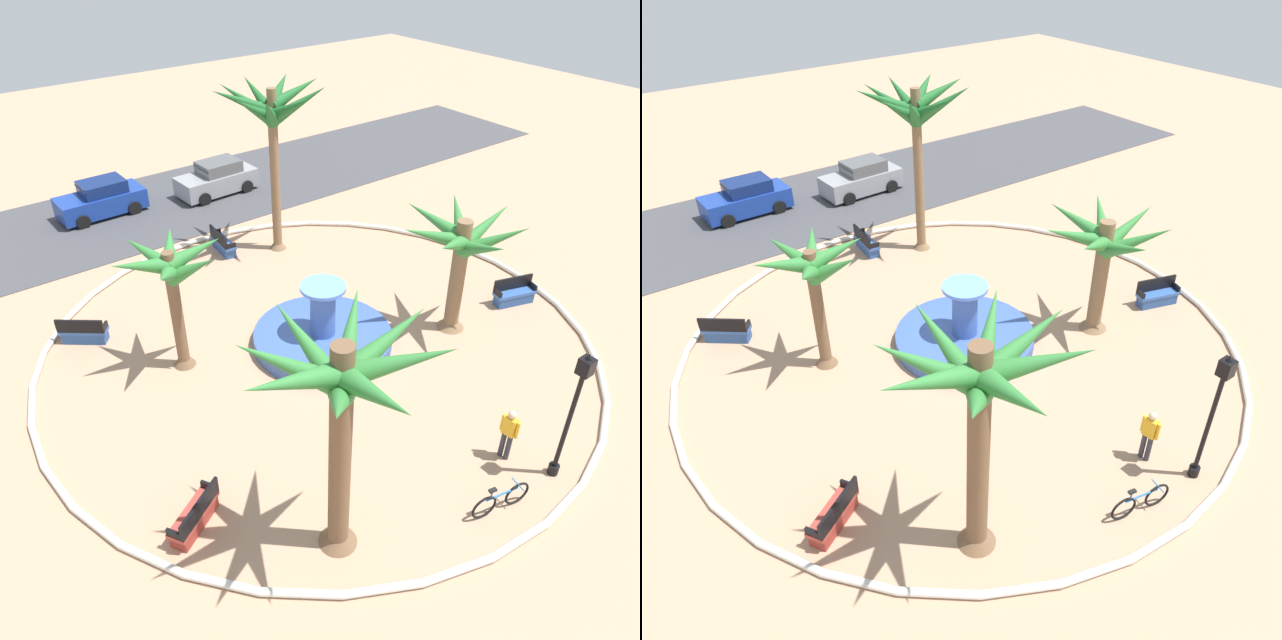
{
  "view_description": "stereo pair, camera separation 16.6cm",
  "coord_description": "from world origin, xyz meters",
  "views": [
    {
      "loc": [
        -9.97,
        -13.26,
        12.6
      ],
      "look_at": [
        0.05,
        -0.01,
        1.0
      ],
      "focal_mm": 34.41,
      "sensor_mm": 36.0,
      "label": 1
    },
    {
      "loc": [
        -9.83,
        -13.36,
        12.6
      ],
      "look_at": [
        0.05,
        -0.01,
        1.0
      ],
      "focal_mm": 34.41,
      "sensor_mm": 36.0,
      "label": 2
    }
  ],
  "objects": [
    {
      "name": "ground_plane",
      "position": [
        0.0,
        0.0,
        0.0
      ],
      "size": [
        80.0,
        80.0,
        0.0
      ],
      "primitive_type": "plane",
      "color": "tan"
    },
    {
      "name": "person_cyclist_helmet",
      "position": [
        0.97,
        -7.04,
        0.93
      ],
      "size": [
        0.24,
        0.53,
        1.65
      ],
      "color": "#33333D",
      "rests_on": "ground"
    },
    {
      "name": "parked_car_leftmost",
      "position": [
        -2.0,
        14.34,
        0.78
      ],
      "size": [
        4.02,
        1.96,
        1.67
      ],
      "color": "navy",
      "rests_on": "ground"
    },
    {
      "name": "palm_tree_mid_plaza",
      "position": [
        -4.28,
        -6.43,
        4.61
      ],
      "size": [
        4.39,
        4.3,
        6.08
      ],
      "color": "brown",
      "rests_on": "ground"
    },
    {
      "name": "fountain",
      "position": [
        0.15,
        -0.02,
        0.32
      ],
      "size": [
        4.69,
        4.69,
        2.3
      ],
      "color": "#38569E",
      "rests_on": "ground"
    },
    {
      "name": "lamppost",
      "position": [
        1.55,
        -8.21,
        2.34
      ],
      "size": [
        0.32,
        0.32,
        3.99
      ],
      "color": "black",
      "rests_on": "ground"
    },
    {
      "name": "palm_tree_far_side",
      "position": [
        2.73,
        6.62,
        5.64
      ],
      "size": [
        4.53,
        4.52,
        6.95
      ],
      "color": "brown",
      "rests_on": "ground"
    },
    {
      "name": "parked_car_second",
      "position": [
        3.59,
        13.3,
        0.78
      ],
      "size": [
        4.07,
        2.06,
        1.67
      ],
      "color": "gray",
      "rests_on": "ground"
    },
    {
      "name": "palm_tree_near_fountain",
      "position": [
        4.31,
        -1.96,
        3.16
      ],
      "size": [
        4.34,
        4.38,
        4.37
      ],
      "color": "brown",
      "rests_on": "ground"
    },
    {
      "name": "bench_east",
      "position": [
        -6.74,
        -4.03,
        0.35
      ],
      "size": [
        1.63,
        1.25,
        1.0
      ],
      "color": "#B73D33",
      "rests_on": "ground"
    },
    {
      "name": "palm_tree_by_curb",
      "position": [
        -4.1,
        1.82,
        3.35
      ],
      "size": [
        3.44,
        3.23,
        4.39
      ],
      "color": "brown",
      "rests_on": "ground"
    },
    {
      "name": "plaza_curb",
      "position": [
        0.0,
        0.0,
        0.1
      ],
      "size": [
        18.46,
        18.46,
        0.2
      ],
      "primitive_type": "torus",
      "color": "silver",
      "rests_on": "ground"
    },
    {
      "name": "bench_southeast",
      "position": [
        7.34,
        -2.3,
        0.35
      ],
      "size": [
        1.68,
        0.96,
        1.0
      ],
      "color": "#335BA8",
      "rests_on": "ground"
    },
    {
      "name": "street_asphalt",
      "position": [
        0.0,
        13.63,
        0.01
      ],
      "size": [
        48.0,
        8.0,
        0.03
      ],
      "primitive_type": "cube",
      "color": "#424247",
      "rests_on": "ground"
    },
    {
      "name": "bench_west",
      "position": [
        0.7,
        7.7,
        0.35
      ],
      "size": [
        0.65,
        1.64,
        1.0
      ],
      "color": "#335BA8",
      "rests_on": "ground"
    },
    {
      "name": "bench_north",
      "position": [
        -6.25,
        4.95,
        0.35
      ],
      "size": [
        1.56,
        1.39,
        1.0
      ],
      "color": "#335BA8",
      "rests_on": "ground"
    },
    {
      "name": "bicycle_red_frame",
      "position": [
        -0.53,
        -8.12,
        0.38
      ],
      "size": [
        1.69,
        0.52,
        0.94
      ],
      "color": "black",
      "rests_on": "ground"
    }
  ]
}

